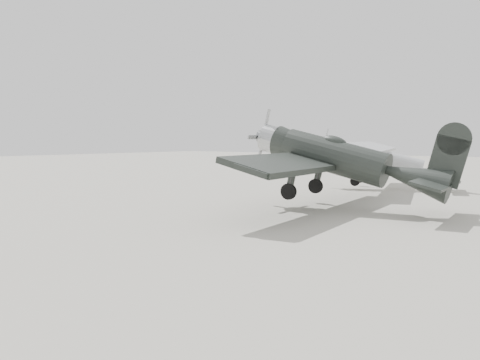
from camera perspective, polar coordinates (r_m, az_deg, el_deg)
name	(u,v)px	position (r m, az deg, el deg)	size (l,w,h in m)	color
ground	(232,223)	(18.35, -1.00, -5.32)	(160.00, 160.00, 0.00)	#AAA796
lowwing_monoplane	(344,160)	(22.20, 12.57, 2.38)	(9.71, 13.60, 4.38)	black
highwing_monoplane	(383,156)	(32.28, 17.04, 2.83)	(8.84, 12.32, 3.50)	#A6A9AB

